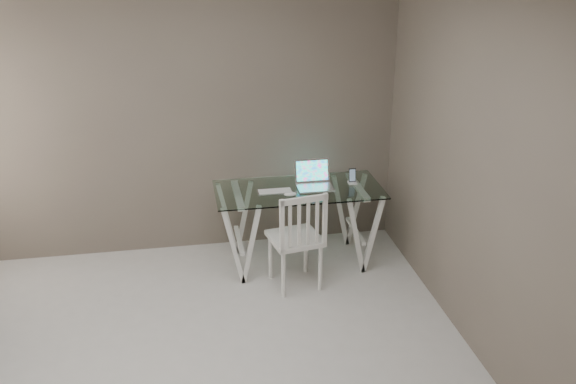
% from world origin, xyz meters
% --- Properties ---
extents(room, '(4.50, 4.52, 2.71)m').
position_xyz_m(room, '(-0.06, 0.02, 1.72)').
color(room, '#BAB7B2').
rests_on(room, ground).
extents(desk, '(1.50, 0.70, 0.75)m').
position_xyz_m(desk, '(0.98, 1.73, 0.38)').
color(desk, silver).
rests_on(desk, ground).
extents(chair, '(0.49, 0.49, 0.92)m').
position_xyz_m(chair, '(0.89, 1.27, 0.51)').
color(chair, silver).
rests_on(chair, ground).
extents(laptop, '(0.32, 0.29, 0.22)m').
position_xyz_m(laptop, '(1.13, 1.78, 0.80)').
color(laptop, silver).
rests_on(laptop, desk).
extents(keyboard, '(0.31, 0.13, 0.01)m').
position_xyz_m(keyboard, '(0.76, 1.70, 0.75)').
color(keyboard, silver).
rests_on(keyboard, desk).
extents(mouse, '(0.11, 0.06, 0.03)m').
position_xyz_m(mouse, '(0.87, 1.58, 0.76)').
color(mouse, white).
rests_on(mouse, desk).
extents(phone_dock, '(0.08, 0.08, 0.14)m').
position_xyz_m(phone_dock, '(1.49, 1.77, 0.79)').
color(phone_dock, white).
rests_on(phone_dock, desk).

